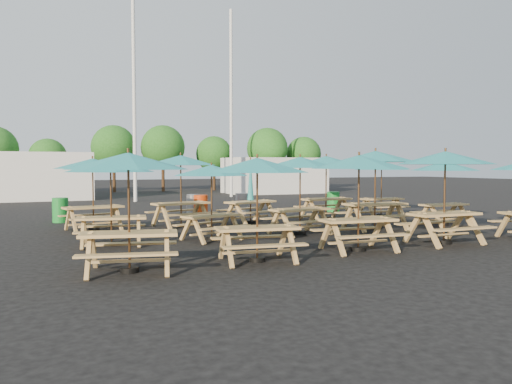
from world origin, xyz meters
name	(u,v)px	position (x,y,z in m)	size (l,w,h in m)	color
ground	(275,229)	(0.00, 0.00, 0.00)	(120.00, 120.00, 0.00)	black
picnic_unit_0	(128,166)	(-5.34, -4.86, 1.99)	(2.77, 2.77, 2.27)	tan
picnic_unit_1	(111,170)	(-5.24, -1.46, 1.91)	(2.55, 2.55, 2.18)	tan
picnic_unit_2	(93,167)	(-5.37, 1.80, 1.98)	(2.70, 2.70, 2.25)	tan
picnic_unit_3	(257,170)	(-2.71, -4.85, 1.92)	(2.51, 2.51, 2.19)	tan
picnic_unit_4	(211,174)	(-2.63, -1.57, 1.80)	(2.62, 2.62, 2.05)	tan
picnic_unit_5	(181,163)	(-2.60, 1.76, 2.09)	(2.93, 2.93, 2.38)	tan
picnic_unit_6	(359,166)	(0.00, -4.59, 2.00)	(2.50, 2.50, 2.28)	tan
picnic_unit_7	(300,166)	(0.09, -1.54, 2.00)	(2.66, 2.66, 2.29)	tan
picnic_unit_8	(251,196)	(-0.14, 1.65, 0.96)	(2.23, 2.08, 2.33)	tan
picnic_unit_9	(445,162)	(2.67, -4.54, 2.10)	(2.44, 2.44, 2.40)	tan
picnic_unit_10	(375,160)	(2.81, -1.45, 2.19)	(2.71, 2.71, 2.50)	tan
picnic_unit_11	(326,163)	(2.90, 1.64, 2.10)	(2.50, 2.50, 2.39)	tan
picnic_unit_13	(445,169)	(5.62, -1.48, 1.90)	(2.35, 2.35, 2.17)	tan
picnic_unit_14	(382,168)	(5.50, 1.75, 1.91)	(2.40, 2.40, 2.18)	tan
waste_bin_0	(60,210)	(-6.24, 4.60, 0.44)	(0.54, 0.54, 0.87)	#177F2A
waste_bin_1	(193,206)	(-1.33, 4.67, 0.44)	(0.54, 0.54, 0.87)	gray
waste_bin_2	(201,206)	(-1.14, 4.32, 0.44)	(0.54, 0.54, 0.87)	red
waste_bin_3	(242,204)	(0.80, 4.84, 0.44)	(0.54, 0.54, 0.87)	gray
waste_bin_4	(333,202)	(4.91, 4.33, 0.44)	(0.54, 0.54, 0.87)	#177F2A
mast_0	(134,94)	(-2.00, 14.00, 6.00)	(0.20, 0.20, 12.00)	silver
mast_1	(231,104)	(4.50, 16.00, 6.00)	(0.20, 0.20, 12.00)	silver
event_tent_0	(20,176)	(-8.00, 18.00, 1.40)	(8.00, 4.00, 2.80)	silver
event_tent_1	(274,175)	(9.00, 19.00, 1.30)	(7.00, 4.00, 2.60)	silver
tree_2	(48,157)	(-6.39, 23.65, 2.62)	(2.59, 2.59, 3.93)	#382314
tree_3	(114,147)	(-1.75, 24.72, 3.41)	(3.36, 3.36, 5.09)	#382314
tree_4	(163,147)	(1.90, 24.26, 3.46)	(3.41, 3.41, 5.17)	#382314
tree_5	(214,154)	(6.22, 24.67, 2.97)	(2.94, 2.94, 4.45)	#382314
tree_6	(267,149)	(10.23, 22.90, 3.43)	(3.38, 3.38, 5.13)	#382314
tree_7	(304,154)	(13.63, 22.92, 2.99)	(2.95, 2.95, 4.48)	#382314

